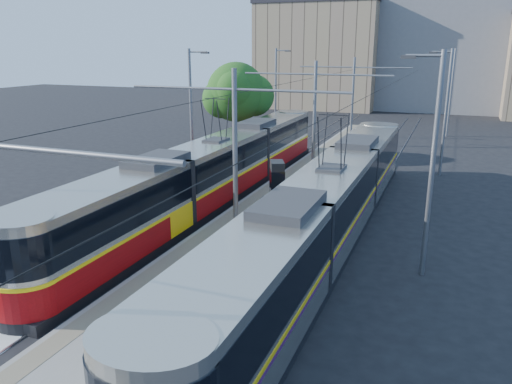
% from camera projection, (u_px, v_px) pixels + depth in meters
% --- Properties ---
extents(ground, '(160.00, 160.00, 0.00)m').
position_uv_depth(ground, '(121.00, 347.00, 13.96)').
color(ground, black).
rests_on(ground, ground).
extents(platform, '(4.00, 50.00, 0.30)m').
position_uv_depth(platform, '(299.00, 188.00, 29.09)').
color(platform, gray).
rests_on(platform, ground).
extents(tactile_strip_left, '(0.70, 50.00, 0.01)m').
position_uv_depth(tactile_strip_left, '(275.00, 183.00, 29.56)').
color(tactile_strip_left, gray).
rests_on(tactile_strip_left, platform).
extents(tactile_strip_right, '(0.70, 50.00, 0.01)m').
position_uv_depth(tactile_strip_right, '(323.00, 188.00, 28.53)').
color(tactile_strip_right, gray).
rests_on(tactile_strip_right, platform).
extents(rails, '(8.71, 70.00, 0.03)m').
position_uv_depth(rails, '(299.00, 191.00, 29.13)').
color(rails, gray).
rests_on(rails, ground).
extents(tram_left, '(2.43, 28.73, 5.50)m').
position_uv_depth(tram_left, '(217.00, 170.00, 26.88)').
color(tram_left, black).
rests_on(tram_left, ground).
extents(tram_right, '(2.43, 28.30, 5.50)m').
position_uv_depth(tram_right, '(330.00, 203.00, 20.66)').
color(tram_right, black).
rests_on(tram_right, ground).
extents(catenary, '(9.20, 70.00, 7.00)m').
position_uv_depth(catenary, '(284.00, 120.00, 25.33)').
color(catenary, slate).
rests_on(catenary, platform).
extents(street_lamps, '(15.18, 38.22, 8.00)m').
position_uv_depth(street_lamps, '(319.00, 111.00, 31.53)').
color(street_lamps, slate).
rests_on(street_lamps, ground).
extents(shelter, '(1.07, 1.27, 2.42)m').
position_uv_depth(shelter, '(277.00, 184.00, 24.62)').
color(shelter, black).
rests_on(shelter, platform).
extents(tree, '(4.86, 4.49, 7.06)m').
position_uv_depth(tree, '(241.00, 93.00, 37.20)').
color(tree, '#382314').
rests_on(tree, ground).
extents(building_left, '(16.32, 12.24, 14.06)m').
position_uv_depth(building_left, '(321.00, 55.00, 69.09)').
color(building_left, gray).
rests_on(building_left, ground).
extents(building_centre, '(18.36, 14.28, 17.05)m').
position_uv_depth(building_centre, '(446.00, 44.00, 66.56)').
color(building_centre, slate).
rests_on(building_centre, ground).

